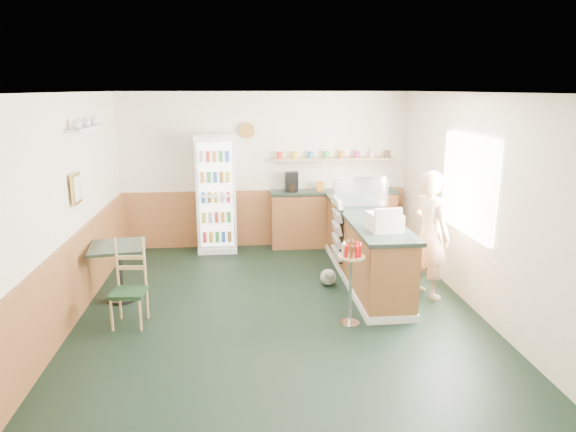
{
  "coord_description": "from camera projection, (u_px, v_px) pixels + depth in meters",
  "views": [
    {
      "loc": [
        -0.45,
        -5.91,
        2.74
      ],
      "look_at": [
        0.18,
        0.6,
        1.12
      ],
      "focal_mm": 32.0,
      "sensor_mm": 36.0,
      "label": 1
    }
  ],
  "objects": [
    {
      "name": "ground",
      "position": [
        278.0,
        314.0,
        6.41
      ],
      "size": [
        6.0,
        6.0,
        0.0
      ],
      "primitive_type": "plane",
      "color": "black",
      "rests_on": "ground"
    },
    {
      "name": "room_envelope",
      "position": [
        256.0,
        184.0,
        6.73
      ],
      "size": [
        5.04,
        6.02,
        2.72
      ],
      "color": "white",
      "rests_on": "ground"
    },
    {
      "name": "service_counter",
      "position": [
        365.0,
        250.0,
        7.46
      ],
      "size": [
        0.68,
        3.01,
        1.01
      ],
      "color": "#9C5D32",
      "rests_on": "ground"
    },
    {
      "name": "back_counter",
      "position": [
        333.0,
        216.0,
        9.1
      ],
      "size": [
        2.24,
        0.42,
        1.69
      ],
      "color": "#9C5D32",
      "rests_on": "ground"
    },
    {
      "name": "drinks_fridge",
      "position": [
        216.0,
        194.0,
        8.74
      ],
      "size": [
        0.66,
        0.55,
        2.01
      ],
      "color": "white",
      "rests_on": "ground"
    },
    {
      "name": "display_case",
      "position": [
        360.0,
        192.0,
        7.71
      ],
      "size": [
        0.79,
        0.41,
        0.45
      ],
      "color": "silver",
      "rests_on": "service_counter"
    },
    {
      "name": "cash_register",
      "position": [
        384.0,
        222.0,
        6.44
      ],
      "size": [
        0.42,
        0.44,
        0.22
      ],
      "primitive_type": "cube",
      "rotation": [
        0.0,
        0.0,
        0.11
      ],
      "color": "beige",
      "rests_on": "service_counter"
    },
    {
      "name": "shopkeeper",
      "position": [
        430.0,
        235.0,
        6.79
      ],
      "size": [
        0.61,
        0.69,
        1.72
      ],
      "primitive_type": "imported",
      "rotation": [
        0.0,
        0.0,
        2.0
      ],
      "color": "tan",
      "rests_on": "ground"
    },
    {
      "name": "condiment_stand",
      "position": [
        351.0,
        269.0,
        5.99
      ],
      "size": [
        0.32,
        0.32,
        1.0
      ],
      "rotation": [
        0.0,
        0.0,
        0.05
      ],
      "color": "silver",
      "rests_on": "ground"
    },
    {
      "name": "newspaper_rack",
      "position": [
        337.0,
        229.0,
        7.66
      ],
      "size": [
        0.1,
        0.48,
        0.95
      ],
      "color": "black",
      "rests_on": "ground"
    },
    {
      "name": "cafe_table",
      "position": [
        119.0,
        262.0,
        6.72
      ],
      "size": [
        0.79,
        0.79,
        0.76
      ],
      "rotation": [
        0.0,
        0.0,
        0.15
      ],
      "color": "black",
      "rests_on": "ground"
    },
    {
      "name": "cafe_chair",
      "position": [
        129.0,
        280.0,
        6.09
      ],
      "size": [
        0.41,
        0.41,
        1.03
      ],
      "rotation": [
        0.0,
        0.0,
        -0.07
      ],
      "color": "black",
      "rests_on": "ground"
    },
    {
      "name": "dog_doorstop",
      "position": [
        328.0,
        277.0,
        7.32
      ],
      "size": [
        0.23,
        0.3,
        0.28
      ],
      "rotation": [
        0.0,
        0.0,
        0.19
      ],
      "color": "gray",
      "rests_on": "ground"
    }
  ]
}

